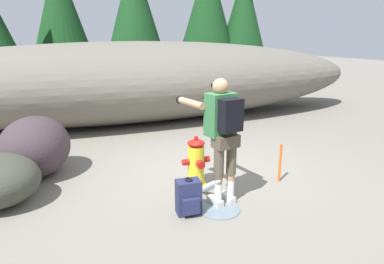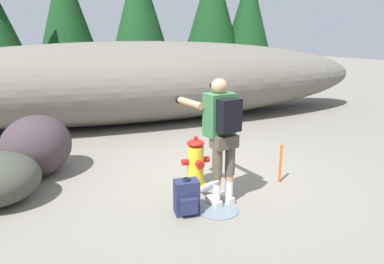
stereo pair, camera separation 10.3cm
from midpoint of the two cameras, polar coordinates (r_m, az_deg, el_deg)
ground_plane at (r=5.31m, az=1.74°, el=-8.13°), size 56.00×56.00×0.04m
dirt_embankment at (r=8.92m, az=-9.33°, el=8.45°), size 13.44×3.20×2.05m
fire_hydrant at (r=4.91m, az=0.10°, el=-5.43°), size 0.42×0.37×0.77m
hydrant_water_jet at (r=4.53m, az=2.87°, el=-10.43°), size 0.54×0.90×0.50m
utility_worker at (r=4.24m, az=4.31°, el=0.95°), size 0.63×1.02×1.65m
spare_backpack at (r=4.23m, az=-1.30°, el=-11.09°), size 0.32×0.31×0.47m
boulder_mid at (r=5.81m, az=-25.62°, el=-2.29°), size 1.42×1.51×0.96m
survey_stake at (r=5.25m, az=14.24°, el=-5.12°), size 0.04×0.04×0.60m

